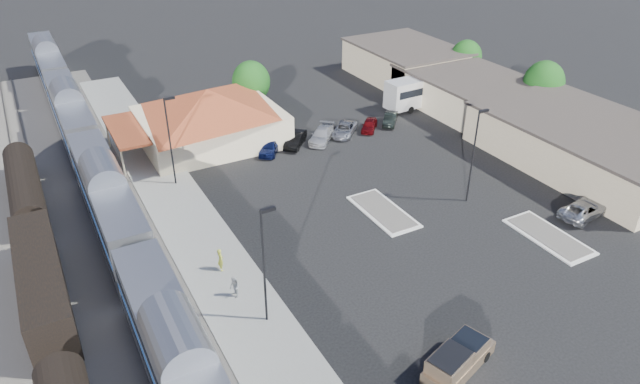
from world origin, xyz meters
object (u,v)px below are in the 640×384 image
station_depot (209,116)px  suv (584,209)px  coach_bus (428,88)px  pickup_truck (459,358)px

station_depot → suv: size_ratio=3.51×
suv → coach_bus: 29.00m
pickup_truck → suv: (21.53, 8.54, -0.17)m
station_depot → pickup_truck: (2.26, -39.59, -2.23)m
pickup_truck → coach_bus: bearing=-53.5°
suv → station_depot: bearing=29.2°
station_depot → coach_bus: 28.68m
suv → coach_bus: coach_bus is taller
station_depot → pickup_truck: bearing=-86.7°
station_depot → pickup_truck: 39.72m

